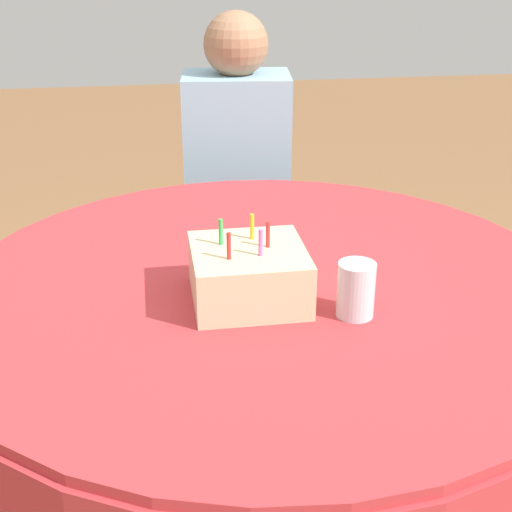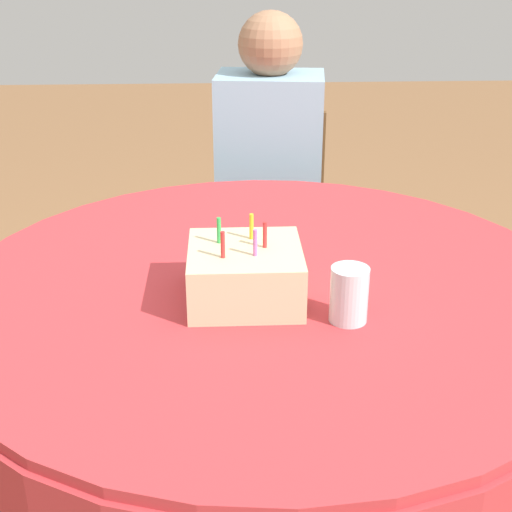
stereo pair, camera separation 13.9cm
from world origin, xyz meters
name	(u,v)px [view 1 (the left image)]	position (x,y,z in m)	size (l,w,h in m)	color
dining_table	(265,315)	(0.00, 0.00, 0.65)	(1.29, 1.29, 0.74)	#BC3338
chair	(238,227)	(0.07, 0.99, 0.45)	(0.45, 0.45, 0.83)	brown
person	(237,167)	(0.06, 0.90, 0.69)	(0.36, 0.36, 1.17)	#9E7051
birthday_cake	(249,274)	(-0.05, -0.08, 0.79)	(0.21, 0.21, 0.15)	beige
drinking_glass	(356,290)	(0.14, -0.18, 0.79)	(0.07, 0.07, 0.10)	silver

